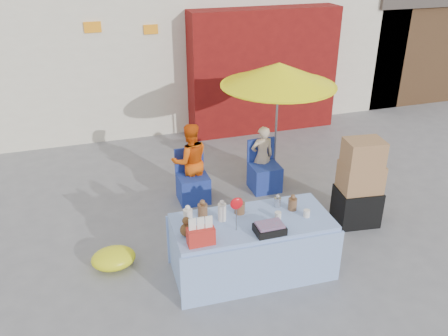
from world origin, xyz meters
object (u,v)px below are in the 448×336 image
object	(u,v)px
chair_right	(264,175)
vendor_beige	(262,157)
vendor_orange	(190,161)
chair_left	(193,186)
umbrella	(279,75)
market_table	(251,246)
box_stack	(359,186)

from	to	relation	value
chair_right	vendor_beige	bearing A→B (deg)	89.96
vendor_orange	chair_left	bearing A→B (deg)	89.96
chair_left	vendor_beige	bearing A→B (deg)	6.09
chair_left	umbrella	size ratio (longest dim) A/B	0.41
market_table	chair_left	bearing A→B (deg)	99.00
chair_left	box_stack	distance (m)	2.60
market_table	box_stack	world-z (taller)	box_stack
chair_right	vendor_orange	xyz separation A→B (m)	(-1.25, 0.13, 0.39)
chair_right	vendor_orange	distance (m)	1.31
vendor_beige	chair_right	bearing A→B (deg)	89.96
chair_left	chair_right	bearing A→B (deg)	-0.04
chair_right	vendor_orange	bearing A→B (deg)	173.83
market_table	chair_left	xyz separation A→B (m)	(-0.24, 2.01, -0.14)
market_table	box_stack	size ratio (longest dim) A/B	1.51
vendor_beige	umbrella	distance (m)	1.39
market_table	chair_left	size ratio (longest dim) A/B	2.41
vendor_orange	umbrella	bearing A→B (deg)	-174.51
chair_right	box_stack	xyz separation A→B (m)	(0.91, -1.40, 0.37)
chair_left	chair_right	world-z (taller)	same
umbrella	box_stack	bearing A→B (deg)	-70.07
chair_right	box_stack	size ratio (longest dim) A/B	0.63
market_table	chair_left	world-z (taller)	market_table
vendor_beige	box_stack	xyz separation A→B (m)	(0.91, -1.53, 0.08)
vendor_beige	umbrella	bearing A→B (deg)	-153.47
umbrella	vendor_beige	bearing A→B (deg)	-153.43
vendor_orange	box_stack	world-z (taller)	box_stack
chair_left	vendor_beige	world-z (taller)	vendor_beige
chair_right	market_table	bearing A→B (deg)	-116.63
chair_left	box_stack	xyz separation A→B (m)	(2.16, -1.40, 0.37)
umbrella	chair_left	bearing A→B (deg)	-169.61
vendor_beige	box_stack	distance (m)	1.78
chair_right	umbrella	size ratio (longest dim) A/B	0.41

